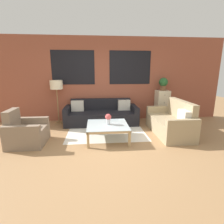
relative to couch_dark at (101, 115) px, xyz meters
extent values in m
plane|color=#9E754C|center=(0.06, -1.95, -0.28)|extent=(16.00, 16.00, 0.00)
cube|color=brown|center=(0.06, 0.49, 1.12)|extent=(8.40, 0.08, 2.80)
cube|color=black|center=(-0.89, 0.44, 1.52)|extent=(1.40, 0.01, 1.10)
cube|color=black|center=(1.01, 0.44, 1.52)|extent=(1.40, 0.01, 1.10)
cube|color=silver|center=(0.11, -0.78, -0.27)|extent=(2.16, 1.76, 0.00)
cube|color=black|center=(0.00, -0.13, -0.08)|extent=(2.01, 0.72, 0.40)
cube|color=black|center=(0.00, 0.31, 0.11)|extent=(2.01, 0.16, 0.78)
cube|color=black|center=(-1.09, -0.05, 0.01)|extent=(0.16, 0.88, 0.58)
cube|color=black|center=(1.09, -0.05, 0.01)|extent=(0.16, 0.88, 0.58)
cube|color=beige|center=(-0.78, 0.15, 0.29)|extent=(0.40, 0.16, 0.34)
cube|color=beige|center=(0.78, 0.15, 0.29)|extent=(0.40, 0.16, 0.34)
cube|color=tan|center=(1.75, -1.13, -0.07)|extent=(0.64, 1.39, 0.42)
cube|color=tan|center=(2.15, -1.13, 0.18)|extent=(0.16, 1.39, 0.92)
cube|color=tan|center=(1.83, -0.37, 0.03)|extent=(0.80, 0.14, 0.62)
cube|color=tan|center=(1.83, -1.90, 0.03)|extent=(0.80, 0.14, 0.62)
cube|color=beige|center=(1.99, -1.61, 0.31)|extent=(0.16, 0.40, 0.34)
cube|color=#84705B|center=(-1.71, -1.50, -0.08)|extent=(0.64, 0.57, 0.40)
cube|color=#84705B|center=(-2.11, -1.50, 0.14)|extent=(0.16, 0.57, 0.84)
cube|color=#84705B|center=(-1.79, -1.86, 0.00)|extent=(0.80, 0.14, 0.56)
cube|color=#84705B|center=(-1.79, -1.15, 0.00)|extent=(0.80, 0.14, 0.56)
cube|color=silver|center=(0.11, -1.41, 0.11)|extent=(1.01, 1.01, 0.01)
cube|color=tan|center=(0.11, -1.89, 0.08)|extent=(1.01, 0.05, 0.05)
cube|color=tan|center=(0.11, -0.93, 0.08)|extent=(1.01, 0.05, 0.05)
cube|color=tan|center=(-0.37, -1.41, 0.08)|extent=(0.05, 1.01, 0.05)
cube|color=tan|center=(0.59, -1.41, 0.08)|extent=(0.05, 1.01, 0.05)
cube|color=tan|center=(-0.36, -1.88, -0.08)|extent=(0.06, 0.05, 0.38)
cube|color=tan|center=(0.58, -1.88, -0.08)|extent=(0.05, 0.05, 0.38)
cube|color=tan|center=(-0.36, -0.94, -0.08)|extent=(0.06, 0.06, 0.38)
cube|color=tan|center=(0.58, -0.94, -0.08)|extent=(0.05, 0.06, 0.38)
cylinder|color=olive|center=(-1.41, 0.16, -0.27)|extent=(0.28, 0.28, 0.02)
cylinder|color=olive|center=(-1.41, 0.16, 0.30)|extent=(0.03, 0.03, 1.11)
cylinder|color=beige|center=(-1.41, 0.16, 0.99)|extent=(0.39, 0.39, 0.28)
cube|color=beige|center=(2.12, 0.20, 0.24)|extent=(0.42, 0.41, 1.04)
sphere|color=#38332D|center=(2.12, -0.01, 0.64)|extent=(0.02, 0.02, 0.02)
sphere|color=#38332D|center=(2.12, -0.01, 0.38)|extent=(0.02, 0.02, 0.02)
sphere|color=#38332D|center=(2.12, -0.01, 0.11)|extent=(0.02, 0.02, 0.02)
sphere|color=#38332D|center=(2.12, -0.01, -0.15)|extent=(0.02, 0.02, 0.02)
cylinder|color=brown|center=(2.12, 0.20, 0.84)|extent=(0.19, 0.19, 0.16)
sphere|color=#285B2D|center=(2.12, 0.20, 1.05)|extent=(0.30, 0.30, 0.30)
cylinder|color=silver|center=(0.13, -1.40, 0.19)|extent=(0.10, 0.10, 0.14)
sphere|color=#CC4C4C|center=(0.13, -1.40, 0.31)|extent=(0.15, 0.15, 0.15)
camera|label=1|loc=(-0.16, -5.57, 1.44)|focal=28.00mm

